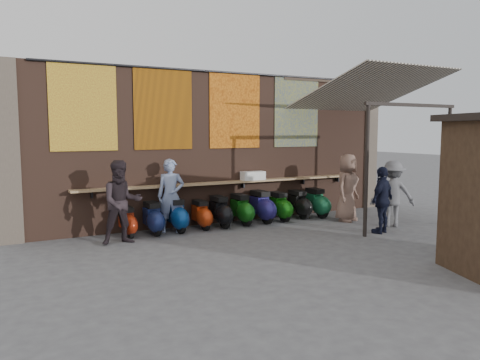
% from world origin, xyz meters
% --- Properties ---
extents(ground, '(70.00, 70.00, 0.00)m').
position_xyz_m(ground, '(0.00, 0.00, 0.00)').
color(ground, '#474749').
rests_on(ground, ground).
extents(brick_wall, '(10.00, 0.40, 4.00)m').
position_xyz_m(brick_wall, '(0.00, 2.70, 2.00)').
color(brick_wall, brown).
rests_on(brick_wall, ground).
extents(pier_left, '(0.50, 0.50, 4.00)m').
position_xyz_m(pier_left, '(-5.20, 2.70, 2.00)').
color(pier_left, '#4C4238').
rests_on(pier_left, ground).
extents(pier_right, '(0.50, 0.50, 4.00)m').
position_xyz_m(pier_right, '(5.20, 2.70, 2.00)').
color(pier_right, '#4C4238').
rests_on(pier_right, ground).
extents(eating_counter, '(8.00, 0.32, 0.05)m').
position_xyz_m(eating_counter, '(0.00, 2.33, 1.10)').
color(eating_counter, '#9E7A51').
rests_on(eating_counter, brick_wall).
extents(shelf_box, '(0.66, 0.27, 0.23)m').
position_xyz_m(shelf_box, '(0.75, 2.30, 1.24)').
color(shelf_box, white).
rests_on(shelf_box, eating_counter).
extents(tapestry_redgold, '(1.50, 0.02, 2.00)m').
position_xyz_m(tapestry_redgold, '(-3.60, 2.48, 3.00)').
color(tapestry_redgold, '#983916').
rests_on(tapestry_redgold, brick_wall).
extents(tapestry_sun, '(1.50, 0.02, 2.00)m').
position_xyz_m(tapestry_sun, '(-1.70, 2.48, 3.00)').
color(tapestry_sun, orange).
rests_on(tapestry_sun, brick_wall).
extents(tapestry_orange, '(1.50, 0.02, 2.00)m').
position_xyz_m(tapestry_orange, '(0.30, 2.48, 3.00)').
color(tapestry_orange, orange).
rests_on(tapestry_orange, brick_wall).
extents(tapestry_multi, '(1.50, 0.02, 2.00)m').
position_xyz_m(tapestry_multi, '(2.30, 2.48, 3.00)').
color(tapestry_multi, navy).
rests_on(tapestry_multi, brick_wall).
extents(hang_rail, '(9.50, 0.06, 0.06)m').
position_xyz_m(hang_rail, '(0.00, 2.47, 3.98)').
color(hang_rail, black).
rests_on(hang_rail, brick_wall).
extents(scooter_stool_0, '(0.33, 0.73, 0.70)m').
position_xyz_m(scooter_stool_0, '(-2.78, 2.04, 0.35)').
color(scooter_stool_0, maroon).
rests_on(scooter_stool_0, ground).
extents(scooter_stool_1, '(0.36, 0.81, 0.77)m').
position_xyz_m(scooter_stool_1, '(-2.18, 1.98, 0.38)').
color(scooter_stool_1, '#152050').
rests_on(scooter_stool_1, ground).
extents(scooter_stool_2, '(0.38, 0.84, 0.80)m').
position_xyz_m(scooter_stool_2, '(-1.58, 2.00, 0.40)').
color(scooter_stool_2, navy).
rests_on(scooter_stool_2, ground).
extents(scooter_stool_3, '(0.34, 0.75, 0.71)m').
position_xyz_m(scooter_stool_3, '(-0.92, 2.00, 0.36)').
color(scooter_stool_3, '#B4300D').
rests_on(scooter_stool_3, ground).
extents(scooter_stool_4, '(0.37, 0.83, 0.79)m').
position_xyz_m(scooter_stool_4, '(-0.40, 1.98, 0.39)').
color(scooter_stool_4, black).
rests_on(scooter_stool_4, ground).
extents(scooter_stool_5, '(0.38, 0.84, 0.80)m').
position_xyz_m(scooter_stool_5, '(0.23, 2.00, 0.40)').
color(scooter_stool_5, '#105111').
rests_on(scooter_stool_5, ground).
extents(scooter_stool_6, '(0.40, 0.89, 0.85)m').
position_xyz_m(scooter_stool_6, '(0.85, 1.99, 0.42)').
color(scooter_stool_6, navy).
rests_on(scooter_stool_6, ground).
extents(scooter_stool_7, '(0.37, 0.82, 0.78)m').
position_xyz_m(scooter_stool_7, '(1.41, 1.97, 0.39)').
color(scooter_stool_7, '#11600D').
rests_on(scooter_stool_7, ground).
extents(scooter_stool_8, '(0.37, 0.82, 0.78)m').
position_xyz_m(scooter_stool_8, '(2.10, 2.03, 0.39)').
color(scooter_stool_8, black).
rests_on(scooter_stool_8, ground).
extents(scooter_stool_9, '(0.38, 0.85, 0.81)m').
position_xyz_m(scooter_stool_9, '(2.66, 1.96, 0.40)').
color(scooter_stool_9, '#19663D').
rests_on(scooter_stool_9, ground).
extents(diner_left, '(0.75, 0.61, 1.79)m').
position_xyz_m(diner_left, '(-1.72, 2.00, 0.89)').
color(diner_left, '#7A8AB1').
rests_on(diner_left, ground).
extents(diner_right, '(0.91, 0.71, 1.83)m').
position_xyz_m(diner_right, '(-3.06, 1.40, 0.92)').
color(diner_right, black).
rests_on(diner_right, ground).
extents(shopper_navy, '(1.02, 0.69, 1.61)m').
position_xyz_m(shopper_navy, '(2.72, -0.51, 0.81)').
color(shopper_navy, black).
rests_on(shopper_navy, ground).
extents(shopper_grey, '(1.25, 1.18, 1.70)m').
position_xyz_m(shopper_grey, '(3.53, -0.06, 0.85)').
color(shopper_grey, slate).
rests_on(shopper_grey, ground).
extents(shopper_tan, '(1.05, 0.89, 1.84)m').
position_xyz_m(shopper_tan, '(3.00, 1.06, 0.92)').
color(shopper_tan, '#7B5C4E').
rests_on(shopper_tan, ground).
extents(awning_canvas, '(3.20, 3.28, 0.97)m').
position_xyz_m(awning_canvas, '(3.50, 0.90, 3.55)').
color(awning_canvas, beige).
rests_on(awning_canvas, brick_wall).
extents(awning_ledger, '(3.30, 0.08, 0.12)m').
position_xyz_m(awning_ledger, '(3.50, 2.49, 3.95)').
color(awning_ledger, '#33261C').
rests_on(awning_ledger, brick_wall).
extents(awning_header, '(3.00, 0.08, 0.08)m').
position_xyz_m(awning_header, '(3.50, -0.60, 3.08)').
color(awning_header, black).
rests_on(awning_header, awning_post_left).
extents(awning_post_left, '(0.09, 0.09, 3.10)m').
position_xyz_m(awning_post_left, '(2.10, -0.60, 1.55)').
color(awning_post_left, black).
rests_on(awning_post_left, ground).
extents(awning_post_right, '(0.09, 0.09, 3.10)m').
position_xyz_m(awning_post_right, '(4.90, -0.60, 1.55)').
color(awning_post_right, black).
rests_on(awning_post_right, ground).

